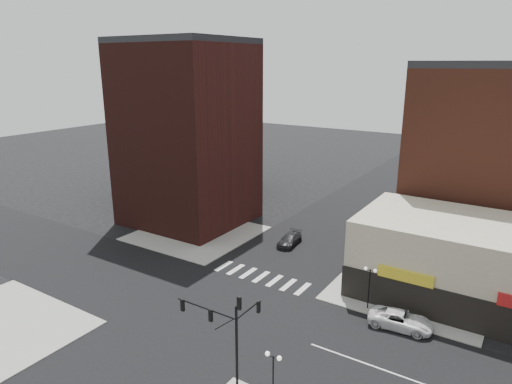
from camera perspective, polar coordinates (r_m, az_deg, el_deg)
The scene contains 14 objects.
ground at distance 44.78m, azimuth -5.02°, elevation -14.52°, with size 240.00×240.00×0.00m, color black.
road_ew at distance 44.78m, azimuth -5.02°, elevation -14.51°, with size 200.00×14.00×0.02m, color black.
road_ns at distance 44.78m, azimuth -5.02°, elevation -14.51°, with size 14.00×200.00×0.02m, color black.
sidewalk_nw at distance 63.22m, azimuth -7.44°, elevation -5.13°, with size 15.00×15.00×0.12m, color gray.
sidewalk_ne at distance 51.05m, azimuth 18.93°, elevation -11.26°, with size 15.00×15.00×0.12m, color gray.
building_nw at distance 65.79m, azimuth -8.61°, elevation 6.90°, with size 16.00×15.00×25.00m, color #391612.
building_nw_low at distance 86.84m, azimuth -8.20°, elevation 4.74°, with size 20.00×18.00×12.00m, color #391612.
building_ne_midrise at distance 61.11m, azimuth 27.46°, elevation 3.14°, with size 18.00×15.00×22.00m, color brown.
building_ne_row at distance 49.34m, azimuth 26.81°, elevation -8.98°, with size 24.20×12.20×8.00m.
traffic_signal at distance 33.13m, azimuth -3.49°, elevation -16.39°, with size 5.59×3.09×7.77m.
street_lamp_se_a at distance 32.25m, azimuth 2.17°, elevation -20.99°, with size 1.22×0.32×4.16m.
street_lamp_ne at distance 44.55m, azimuth 14.03°, elevation -10.34°, with size 1.22×0.32×4.16m.
white_suv at distance 43.64m, azimuth 17.64°, elevation -14.99°, with size 2.56×5.55×1.54m, color white.
dark_sedan_north at distance 58.93m, azimuth 4.22°, elevation -5.97°, with size 1.97×4.84×1.40m, color black.
Camera 1 is at (23.96, -30.28, 22.68)m, focal length 32.00 mm.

